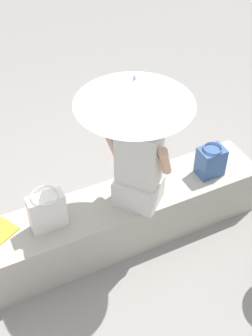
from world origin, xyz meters
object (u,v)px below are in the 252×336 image
handbag_black (47,211)px  tote_bag_canvas (211,161)px  person_seated (139,164)px  parasol (134,91)px

handbag_black → tote_bag_canvas: size_ratio=1.18×
handbag_black → person_seated: bearing=175.7°
person_seated → handbag_black: bearing=-4.3°
person_seated → handbag_black: size_ratio=2.72×
person_seated → handbag_black: (0.72, -0.05, -0.22)m
parasol → tote_bag_canvas: (-0.74, -0.04, -0.91)m
parasol → handbag_black: size_ratio=3.52×
person_seated → parasol: size_ratio=0.77×
parasol → handbag_black: parasol is taller
person_seated → tote_bag_canvas: (-0.69, -0.02, -0.25)m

